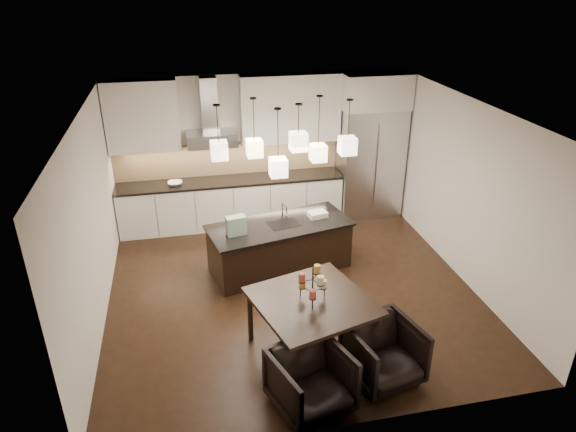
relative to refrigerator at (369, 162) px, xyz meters
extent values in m
cube|color=black|center=(-2.10, -2.38, -1.08)|extent=(5.50, 5.50, 0.02)
cube|color=white|center=(-2.10, -2.38, 1.73)|extent=(5.50, 5.50, 0.02)
cube|color=silver|center=(-2.10, 0.38, 0.32)|extent=(5.50, 0.02, 2.80)
cube|color=silver|center=(-2.10, -5.14, 0.32)|extent=(5.50, 0.02, 2.80)
cube|color=silver|center=(-4.86, -2.38, 0.32)|extent=(0.02, 5.50, 2.80)
cube|color=silver|center=(0.66, -2.38, 0.32)|extent=(0.02, 5.50, 2.80)
cube|color=#B7B7BA|center=(0.00, 0.00, 0.00)|extent=(1.20, 0.72, 2.15)
cube|color=silver|center=(0.00, 0.00, 1.40)|extent=(1.26, 0.72, 0.65)
cube|color=silver|center=(-2.73, 0.05, -0.64)|extent=(4.21, 0.62, 0.88)
cube|color=black|center=(-2.73, 0.05, -0.17)|extent=(4.21, 0.66, 0.04)
cube|color=tan|center=(-2.73, 0.35, 0.16)|extent=(4.21, 0.02, 0.63)
cube|color=silver|center=(-4.20, 0.19, 1.10)|extent=(1.25, 0.35, 1.25)
cube|color=silver|center=(-1.55, 0.19, 1.10)|extent=(1.85, 0.35, 1.25)
cube|color=#B7B7BA|center=(-3.03, 0.10, 0.65)|extent=(0.90, 0.52, 0.24)
cube|color=#B7B7BA|center=(-3.03, 0.21, 1.24)|extent=(0.30, 0.28, 0.96)
imported|color=silver|center=(-3.75, 0.00, -0.12)|extent=(0.27, 0.27, 0.06)
cube|color=black|center=(-2.15, -1.77, -0.69)|extent=(2.34, 1.33, 0.78)
cube|color=black|center=(-2.15, -1.77, -0.28)|extent=(2.43, 1.41, 0.04)
cube|color=#19583D|center=(-2.87, -1.96, -0.11)|extent=(0.33, 0.22, 0.30)
cube|color=silver|center=(-1.49, -1.62, -0.22)|extent=(0.34, 0.27, 0.09)
cylinder|color=beige|center=(-2.01, -3.84, -0.08)|extent=(0.10, 0.10, 0.11)
cylinder|color=orange|center=(-2.26, -3.78, -0.08)|extent=(0.10, 0.10, 0.11)
cylinder|color=#AC423C|center=(-2.19, -4.03, -0.08)|extent=(0.10, 0.10, 0.11)
cylinder|color=orange|center=(-2.07, -3.76, 0.09)|extent=(0.10, 0.10, 0.11)
cylinder|color=#AC423C|center=(-2.30, -3.90, 0.09)|extent=(0.10, 0.10, 0.11)
cylinder|color=beige|center=(-2.10, -4.01, 0.09)|extent=(0.10, 0.10, 0.11)
imported|color=black|center=(-2.39, -4.78, -0.70)|extent=(1.02, 1.03, 0.75)
imported|color=black|center=(-1.43, -4.51, -0.70)|extent=(0.96, 0.98, 0.74)
cube|color=beige|center=(-3.04, -1.83, 1.06)|extent=(0.24, 0.24, 0.26)
cube|color=beige|center=(-2.48, -1.52, 0.95)|extent=(0.24, 0.24, 0.26)
cube|color=beige|center=(-1.91, -2.02, 1.17)|extent=(0.24, 0.24, 0.26)
cube|color=beige|center=(-1.49, -1.58, 0.83)|extent=(0.24, 0.24, 0.26)
cube|color=beige|center=(-1.13, -1.91, 1.02)|extent=(0.24, 0.24, 0.26)
cube|color=beige|center=(-2.25, -2.20, 0.87)|extent=(0.24, 0.24, 0.26)
camera|label=1|loc=(-3.55, -8.96, 3.43)|focal=32.00mm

